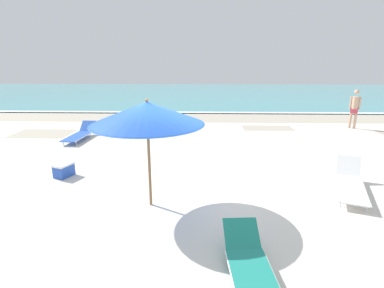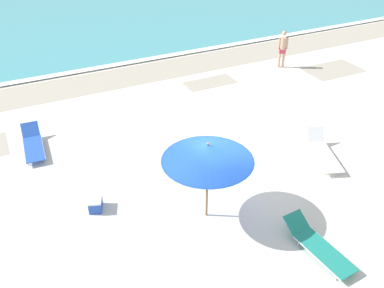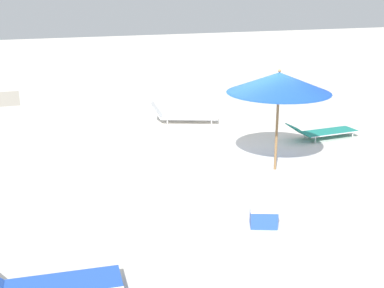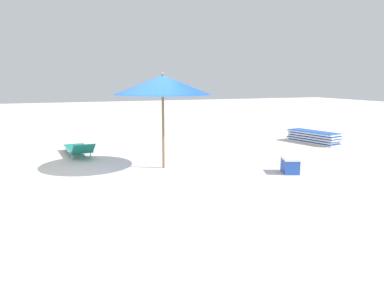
{
  "view_description": "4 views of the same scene",
  "coord_description": "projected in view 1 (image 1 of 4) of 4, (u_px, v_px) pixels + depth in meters",
  "views": [
    {
      "loc": [
        0.11,
        -6.51,
        3.13
      ],
      "look_at": [
        -0.12,
        1.28,
        0.88
      ],
      "focal_mm": 28.0,
      "sensor_mm": 36.0,
      "label": 1
    },
    {
      "loc": [
        -5.18,
        -8.28,
        7.93
      ],
      "look_at": [
        -0.32,
        1.7,
        0.83
      ],
      "focal_mm": 40.0,
      "sensor_mm": 36.0,
      "label": 2
    },
    {
      "loc": [
        -11.52,
        5.02,
        4.27
      ],
      "look_at": [
        -1.01,
        1.51,
        0.83
      ],
      "focal_mm": 50.0,
      "sensor_mm": 36.0,
      "label": 3
    },
    {
      "loc": [
        1.68,
        8.2,
        2.18
      ],
      "look_at": [
        -1.04,
        1.24,
        0.89
      ],
      "focal_mm": 35.0,
      "sensor_mm": 36.0,
      "label": 4
    }
  ],
  "objects": [
    {
      "name": "sun_lounger_beside_umbrella",
      "position": [
        80.0,
        134.0,
        11.88
      ],
      "size": [
        0.73,
        2.07,
        0.56
      ],
      "rotation": [
        0.0,
        0.0,
        -0.07
      ],
      "color": "blue",
      "rests_on": "ground_plane"
    },
    {
      "name": "cooler_box",
      "position": [
        64.0,
        170.0,
        8.16
      ],
      "size": [
        0.51,
        0.59,
        0.37
      ],
      "rotation": [
        0.0,
        0.0,
        4.35
      ],
      "color": "blue",
      "rests_on": "ground_plane"
    },
    {
      "name": "ground_plane",
      "position": [
        196.0,
        197.0,
        7.16
      ],
      "size": [
        60.0,
        60.0,
        0.16
      ],
      "color": "silver"
    },
    {
      "name": "sun_lounger_near_water_left",
      "position": [
        351.0,
        184.0,
        7.18
      ],
      "size": [
        1.28,
        2.14,
        0.63
      ],
      "rotation": [
        0.0,
        0.0,
        -0.35
      ],
      "color": "white",
      "rests_on": "ground_plane"
    },
    {
      "name": "sun_lounger_under_umbrella",
      "position": [
        252.0,
        272.0,
        4.23
      ],
      "size": [
        0.76,
        2.11,
        0.49
      ],
      "rotation": [
        0.0,
        0.0,
        0.07
      ],
      "color": "#1E8475",
      "rests_on": "ground_plane"
    },
    {
      "name": "beachgoer_wading_adult",
      "position": [
        355.0,
        107.0,
        13.53
      ],
      "size": [
        0.41,
        0.3,
        1.76
      ],
      "rotation": [
        0.0,
        0.0,
        5.8
      ],
      "color": "tan",
      "rests_on": "ground_plane"
    },
    {
      "name": "ocean_water",
      "position": [
        200.0,
        94.0,
        26.64
      ],
      "size": [
        60.0,
        19.45,
        0.07
      ],
      "color": "teal",
      "rests_on": "ground_plane"
    },
    {
      "name": "beach_umbrella",
      "position": [
        147.0,
        113.0,
        6.06
      ],
      "size": [
        2.35,
        2.35,
        2.35
      ],
      "color": "olive",
      "rests_on": "ground_plane"
    }
  ]
}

